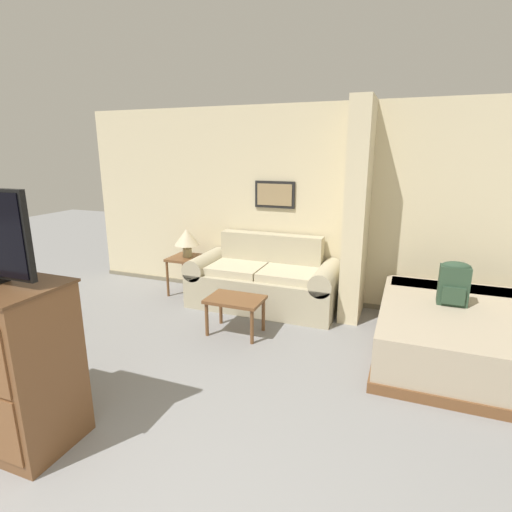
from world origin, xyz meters
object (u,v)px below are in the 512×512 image
Objects in this scene: couch at (264,281)px; tv_dresser at (1,362)px; table_lamp at (187,238)px; backpack at (454,283)px; coffee_table at (235,303)px; bed at (467,333)px.

tv_dresser is at bearing -105.56° from couch.
couch is at bearing -2.84° from table_lamp.
coffee_table is at bearing -168.98° from backpack.
table_lamp reaches higher than couch.
table_lamp is at bearing 177.16° from couch.
table_lamp is at bearing 171.09° from backpack.
couch is 2.43m from bed.
tv_dresser is 3.98m from backpack.
couch is at bearing 89.11° from coffee_table.
backpack is at bearing 11.02° from coffee_table.
bed is (3.54, -0.64, -0.57)m from table_lamp.
couch is 1.28m from table_lamp.
couch is at bearing 166.20° from bed.
couch is 3.14× the size of coffee_table.
coffee_table is 1.58m from table_lamp.
coffee_table is at bearing -90.89° from couch.
tv_dresser reaches higher than bed.
bed is 0.52m from backpack.
couch is 4.80× the size of table_lamp.
table_lamp is 0.21× the size of bed.
coffee_table is 2.28m from backpack.
couch is 1.66× the size of tv_dresser.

